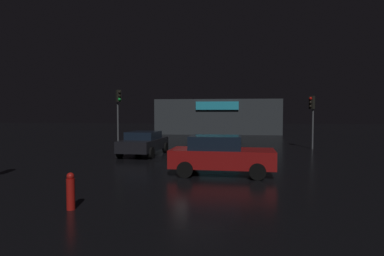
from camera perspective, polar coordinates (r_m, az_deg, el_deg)
The scene contains 7 objects.
ground_plane at distance 16.77m, azimuth 1.12°, elevation -6.06°, with size 120.00×120.00×0.00m, color black.
store_building at distance 41.39m, azimuth 4.64°, elevation 2.01°, with size 14.86×7.78×4.16m.
traffic_signal_main at distance 24.17m, azimuth 20.33°, elevation 3.14°, with size 0.42×0.42×3.73m.
traffic_signal_cross_left at distance 24.94m, azimuth -12.81°, elevation 4.07°, with size 0.42×0.42×4.26m.
car_near at distance 19.74m, azimuth -8.44°, elevation -2.56°, with size 2.32×4.52×1.43m.
car_far at distance 13.47m, azimuth 5.07°, elevation -4.68°, with size 4.31×2.19×1.60m.
fire_hydrant at distance 9.22m, azimuth -20.55°, elevation -10.38°, with size 0.22×0.22×0.98m.
Camera 1 is at (1.60, -16.50, 2.54)m, focal length 30.35 mm.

